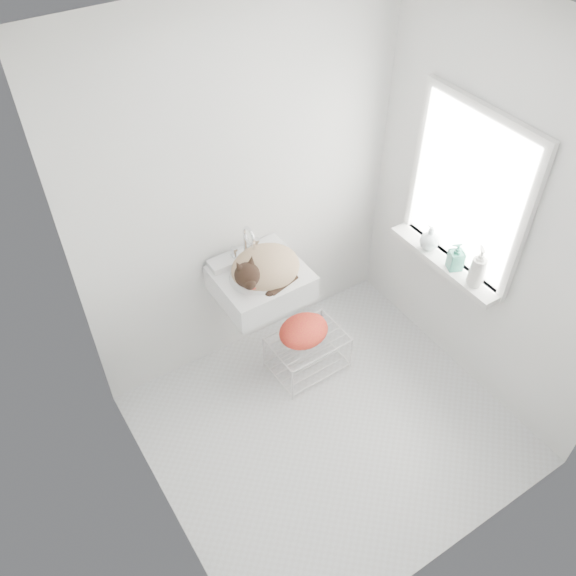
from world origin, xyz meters
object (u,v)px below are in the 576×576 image
sink (261,272)px  wire_rack (307,353)px  bottle_a (473,284)px  bottle_c (428,248)px  bottle_b (453,268)px  cat (264,268)px

sink → wire_rack: size_ratio=1.13×
bottle_a → bottle_c: size_ratio=1.40×
sink → bottle_b: (1.05, -0.63, 0.00)m
wire_rack → bottle_a: bottle_a is taller
bottle_b → bottle_c: (0.00, 0.24, 0.00)m
wire_rack → bottle_c: 1.10m
cat → bottle_c: 1.10m
cat → bottle_c: cat is taller
cat → bottle_b: cat is taller
wire_rack → bottle_b: 1.16m
cat → bottle_a: size_ratio=2.01×
wire_rack → bottle_a: size_ratio=2.17×
cat → bottle_a: cat is taller
bottle_a → bottle_b: (0.00, 0.18, 0.00)m
sink → bottle_a: 1.32m
cat → wire_rack: size_ratio=0.92×
bottle_b → bottle_c: 0.24m
wire_rack → bottle_b: (0.83, -0.40, 0.70)m
bottle_c → bottle_a: bearing=-90.0°
cat → bottle_c: (1.04, -0.37, -0.04)m
bottle_a → bottle_c: 0.41m
sink → bottle_b: size_ratio=2.93×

